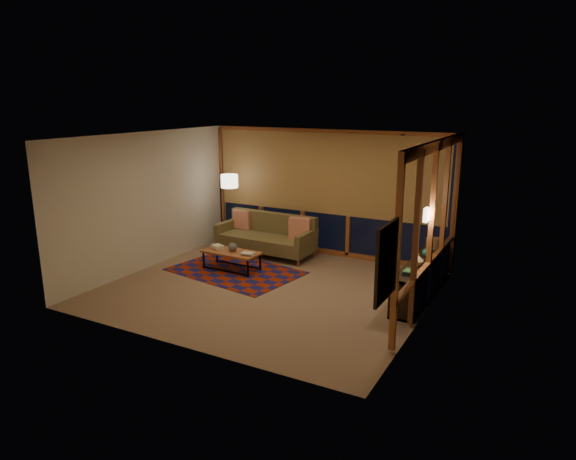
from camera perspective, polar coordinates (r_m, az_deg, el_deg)
The scene contains 21 objects.
floor at distance 9.31m, azimuth -2.16°, elevation -6.48°, with size 5.50×5.00×0.01m, color #9D7B63.
ceiling at distance 8.71m, azimuth -2.33°, elevation 10.34°, with size 5.50×5.00×0.01m, color white.
walls at distance 8.91m, azimuth -2.24°, elevation 1.65°, with size 5.51×5.01×2.70m.
window_wall_back at distance 11.03m, azimuth 4.20°, elevation 4.11°, with size 5.30×0.16×2.60m, color #B26335, non-canonical shape.
window_wall_right at distance 8.50m, azimuth 15.67°, elevation 0.48°, with size 0.16×3.70×2.60m, color #B26335, non-canonical shape.
wall_art at distance 6.18m, azimuth 10.82°, elevation -3.48°, with size 0.06×0.74×0.94m, color red, non-canonical shape.
wall_sconce at distance 8.32m, azimuth 15.12°, elevation 1.64°, with size 0.12×0.18×0.22m, color white, non-canonical shape.
sofa at distance 11.11m, azimuth -2.52°, elevation -0.63°, with size 2.12×0.86×0.87m, color brown, non-canonical shape.
pillow_left at distance 11.67m, azimuth -5.12°, elevation 1.13°, with size 0.42×0.14×0.42m, color red, non-canonical shape.
pillow_right at distance 10.81m, azimuth 1.32°, elevation 0.21°, with size 0.46×0.15×0.46m, color red, non-canonical shape.
area_rug at distance 10.22m, azimuth -5.87°, elevation -4.56°, with size 2.46×1.64×0.01m, color maroon.
coffee_table at distance 10.26m, azimuth -6.27°, elevation -3.40°, with size 1.15×0.53×0.38m, color #B26335, non-canonical shape.
book_stack_a at distance 10.42m, azimuth -7.90°, elevation -1.87°, with size 0.23×0.18×0.07m, color silver, non-canonical shape.
book_stack_b at distance 9.96m, azimuth -4.48°, elevation -2.60°, with size 0.26×0.21×0.05m, color silver, non-canonical shape.
ceramic_pot at distance 10.19m, azimuth -6.17°, elevation -1.87°, with size 0.18×0.18×0.18m, color #2D2D2F.
floor_lamp at distance 11.85m, azimuth -7.44°, elevation 2.30°, with size 0.57×0.37×1.71m, color black, non-canonical shape.
bookshelf at distance 9.20m, azimuth 14.65°, elevation -5.10°, with size 0.40×2.54×0.63m, color black, non-canonical shape.
basket at distance 9.83m, azimuth 15.82°, elevation -1.41°, with size 0.25×0.25×0.19m, color #AC774F.
teal_bowl at distance 9.28m, azimuth 15.12°, elevation -2.43°, with size 0.15×0.15×0.15m, color #257C6E.
vase at distance 8.73m, azimuth 14.23°, elevation -3.24°, with size 0.20×0.20×0.21m, color tan.
shelf_book_stack at distance 8.30m, azimuth 13.36°, elevation -4.58°, with size 0.18×0.26×0.08m, color silver, non-canonical shape.
Camera 1 is at (4.43, -7.48, 3.33)m, focal length 32.00 mm.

